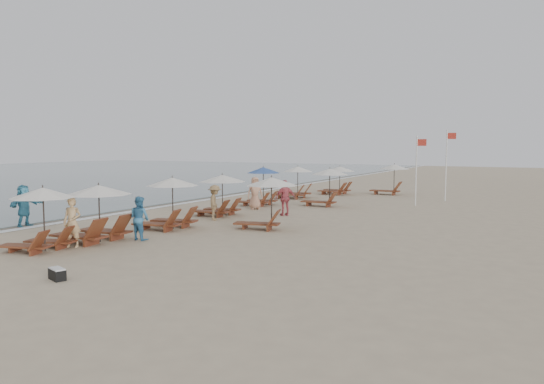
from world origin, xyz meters
The scene contains 22 objects.
ground centered at (0.00, 0.00, 0.00)m, with size 160.00×160.00×0.00m, color tan.
wet_sand_band centered at (-12.50, 10.00, 0.00)m, with size 3.20×140.00×0.01m, color #6B5E4C.
foam_line centered at (-11.20, 10.00, 0.01)m, with size 0.50×140.00×0.02m, color white.
lounger_station_0 centered at (-6.48, -2.76, 1.14)m, with size 2.40×2.16×2.16m.
lounger_station_1 centered at (-6.23, -0.70, 1.02)m, with size 2.82×2.38×2.12m.
lounger_station_2 centered at (-5.71, 2.84, 1.05)m, with size 2.65×2.33×2.21m.
lounger_station_3 centered at (-6.15, 7.29, 1.12)m, with size 2.66×2.41×2.09m.
lounger_station_4 centered at (-6.52, 12.12, 1.12)m, with size 2.42×2.06×2.31m.
lounger_station_5 centered at (-6.61, 16.87, 0.96)m, with size 2.68×2.65×2.18m.
lounger_station_6 centered at (-5.05, 20.86, 1.04)m, with size 2.63×2.30×2.06m.
inland_station_0 centered at (-1.97, 4.72, 1.38)m, with size 2.71×2.24×2.22m.
inland_station_1 centered at (-2.96, 13.57, 1.33)m, with size 2.76×2.24×2.22m.
inland_station_2 centered at (-1.54, 22.51, 1.29)m, with size 2.82×2.24×2.22m.
beachgoer_near centered at (-6.07, -1.81, 0.88)m, with size 0.64×0.42×1.75m, color tan.
beachgoer_mid_a centered at (-4.95, 0.32, 0.83)m, with size 0.81×0.63×1.66m, color teal.
beachgoer_mid_b centered at (-5.41, 5.86, 0.85)m, with size 1.10×0.63×1.70m, color #93734A.
beachgoer_far_a centered at (-3.15, 8.86, 0.92)m, with size 1.07×0.45×1.83m, color #BA4A53.
beachgoer_far_b centered at (-5.87, 10.41, 0.92)m, with size 0.89×0.58×1.83m, color tan.
waterline_walker centered at (-11.69, 0.25, 0.93)m, with size 1.73×0.55×1.86m, color teal.
duffel_bag centered at (-2.85, -4.98, 0.16)m, with size 0.63×0.45×0.32m.
flag_pole_near centered at (1.74, 16.47, 2.32)m, with size 0.59×0.08×4.16m.
flag_pole_far centered at (2.88, 19.81, 2.55)m, with size 0.59×0.08×4.60m.
Camera 1 is at (8.37, -13.57, 3.53)m, focal length 32.83 mm.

